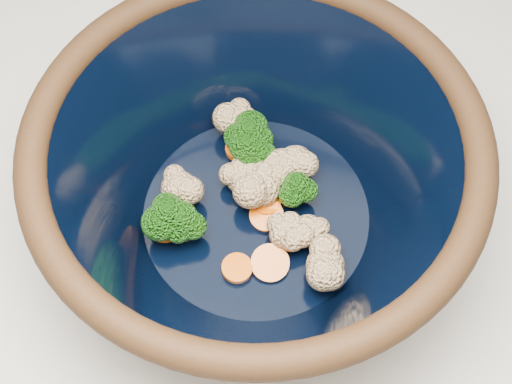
{
  "coord_description": "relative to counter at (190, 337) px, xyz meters",
  "views": [
    {
      "loc": [
        0.17,
        -0.32,
        1.48
      ],
      "look_at": [
        0.11,
        -0.03,
        0.97
      ],
      "focal_mm": 50.0,
      "sensor_mm": 36.0,
      "label": 1
    }
  ],
  "objects": [
    {
      "name": "counter",
      "position": [
        0.0,
        0.0,
        0.0
      ],
      "size": [
        1.2,
        1.2,
        0.9
      ],
      "primitive_type": "cube",
      "color": "silver",
      "rests_on": "ground"
    },
    {
      "name": "vegetable_pile",
      "position": [
        0.1,
        -0.01,
        0.51
      ],
      "size": [
        0.17,
        0.17,
        0.05
      ],
      "color": "#608442",
      "rests_on": "mixing_bowl"
    },
    {
      "name": "mixing_bowl",
      "position": [
        0.11,
        -0.03,
        0.54
      ],
      "size": [
        0.36,
        0.36,
        0.16
      ],
      "rotation": [
        0.0,
        0.0,
        -0.02
      ],
      "color": "black",
      "rests_on": "counter"
    }
  ]
}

